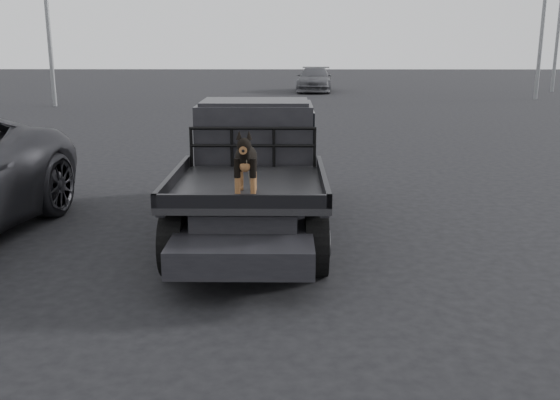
# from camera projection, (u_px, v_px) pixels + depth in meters

# --- Properties ---
(ground) EXTENTS (120.00, 120.00, 0.00)m
(ground) POSITION_uv_depth(u_px,v_px,m) (196.00, 299.00, 6.61)
(ground) COLOR black
(ground) RESTS_ON ground
(flatbed_ute) EXTENTS (2.00, 5.40, 0.92)m
(flatbed_ute) POSITION_uv_depth(u_px,v_px,m) (253.00, 201.00, 8.86)
(flatbed_ute) COLOR black
(flatbed_ute) RESTS_ON ground
(ute_cab) EXTENTS (1.72, 1.30, 0.88)m
(ute_cab) POSITION_uv_depth(u_px,v_px,m) (255.00, 129.00, 9.56)
(ute_cab) COLOR black
(ute_cab) RESTS_ON flatbed_ute
(headache_rack) EXTENTS (1.80, 0.08, 0.55)m
(headache_rack) POSITION_uv_depth(u_px,v_px,m) (253.00, 148.00, 8.87)
(headache_rack) COLOR black
(headache_rack) RESTS_ON flatbed_ute
(dog) EXTENTS (0.32, 0.60, 0.74)m
(dog) POSITION_uv_depth(u_px,v_px,m) (246.00, 163.00, 7.25)
(dog) COLOR black
(dog) RESTS_ON flatbed_ute
(distant_car_b) EXTENTS (2.22, 4.73, 1.33)m
(distant_car_b) POSITION_uv_depth(u_px,v_px,m) (315.00, 79.00, 34.81)
(distant_car_b) COLOR #4B4C51
(distant_car_b) RESTS_ON ground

